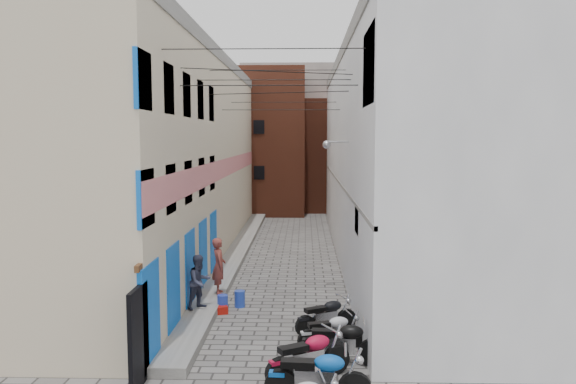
# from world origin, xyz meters

# --- Properties ---
(ground) EXTENTS (90.00, 90.00, 0.00)m
(ground) POSITION_xyz_m (0.00, 0.00, 0.00)
(ground) COLOR #5E5B59
(ground) RESTS_ON ground
(plinth) EXTENTS (0.90, 26.00, 0.25)m
(plinth) POSITION_xyz_m (-2.05, 13.00, 0.12)
(plinth) COLOR slate
(plinth) RESTS_ON ground
(building_left) EXTENTS (5.10, 27.00, 9.00)m
(building_left) POSITION_xyz_m (-4.98, 12.95, 4.50)
(building_left) COLOR beige
(building_left) RESTS_ON ground
(building_right) EXTENTS (5.94, 26.00, 9.00)m
(building_right) POSITION_xyz_m (5.00, 13.00, 4.51)
(building_right) COLOR silver
(building_right) RESTS_ON ground
(building_far_brick_left) EXTENTS (6.00, 6.00, 10.00)m
(building_far_brick_left) POSITION_xyz_m (-2.00, 28.00, 5.00)
(building_far_brick_left) COLOR brown
(building_far_brick_left) RESTS_ON ground
(building_far_brick_right) EXTENTS (5.00, 6.00, 8.00)m
(building_far_brick_right) POSITION_xyz_m (3.00, 30.00, 4.00)
(building_far_brick_right) COLOR brown
(building_far_brick_right) RESTS_ON ground
(building_far_concrete) EXTENTS (8.00, 5.00, 11.00)m
(building_far_concrete) POSITION_xyz_m (0.00, 34.00, 5.50)
(building_far_concrete) COLOR slate
(building_far_concrete) RESTS_ON ground
(far_shopfront) EXTENTS (2.00, 0.30, 2.40)m
(far_shopfront) POSITION_xyz_m (0.00, 25.20, 1.20)
(far_shopfront) COLOR black
(far_shopfront) RESTS_ON ground
(overhead_wires) EXTENTS (5.80, 13.02, 1.32)m
(overhead_wires) POSITION_xyz_m (0.00, 7.64, 7.12)
(overhead_wires) COLOR black
(overhead_wires) RESTS_ON ground
(motorcycle_c) EXTENTS (2.22, 0.83, 1.26)m
(motorcycle_c) POSITION_xyz_m (1.29, -1.04, 0.63)
(motorcycle_c) COLOR #0B4CA8
(motorcycle_c) RESTS_ON ground
(motorcycle_d) EXTENTS (2.14, 1.61, 1.21)m
(motorcycle_d) POSITION_xyz_m (1.12, 0.04, 0.61)
(motorcycle_d) COLOR #A60B2D
(motorcycle_d) RESTS_ON ground
(motorcycle_e) EXTENTS (2.09, 0.77, 1.19)m
(motorcycle_e) POSITION_xyz_m (1.90, 0.91, 0.59)
(motorcycle_e) COLOR black
(motorcycle_e) RESTS_ON ground
(motorcycle_f) EXTENTS (1.85, 0.99, 1.02)m
(motorcycle_f) POSITION_xyz_m (1.71, 1.87, 0.51)
(motorcycle_f) COLOR silver
(motorcycle_f) RESTS_ON ground
(motorcycle_g) EXTENTS (1.93, 1.39, 1.08)m
(motorcycle_g) POSITION_xyz_m (1.62, 3.05, 0.54)
(motorcycle_g) COLOR black
(motorcycle_g) RESTS_ON ground
(person_a) EXTENTS (0.58, 0.76, 1.84)m
(person_a) POSITION_xyz_m (-1.78, 5.99, 1.17)
(person_a) COLOR brown
(person_a) RESTS_ON plinth
(person_b) EXTENTS (0.98, 1.00, 1.62)m
(person_b) POSITION_xyz_m (-2.11, 4.39, 1.06)
(person_b) COLOR #353850
(person_b) RESTS_ON plinth
(water_jug_near) EXTENTS (0.35, 0.35, 0.51)m
(water_jug_near) POSITION_xyz_m (-1.50, 4.89, 0.25)
(water_jug_near) COLOR blue
(water_jug_near) RESTS_ON ground
(water_jug_far) EXTENTS (0.36, 0.36, 0.52)m
(water_jug_far) POSITION_xyz_m (-1.03, 5.36, 0.26)
(water_jug_far) COLOR #2444B8
(water_jug_far) RESTS_ON ground
(red_crate) EXTENTS (0.44, 0.38, 0.23)m
(red_crate) POSITION_xyz_m (-1.51, 4.66, 0.12)
(red_crate) COLOR #B4150C
(red_crate) RESTS_ON ground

